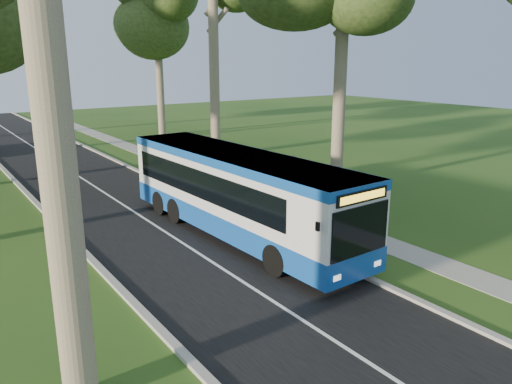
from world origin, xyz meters
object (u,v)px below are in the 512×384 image
Objects in this scene: bus at (238,194)px; bus_stop_sign at (375,233)px; bus_shelter at (297,181)px; litter_bin at (251,196)px.

bus_stop_sign is (1.74, -5.72, -0.35)m from bus.
bus_shelter is (3.25, 0.23, 0.05)m from bus.
bus_stop_sign is 6.14m from bus_shelter.
bus is 14.12× the size of litter_bin.
bus is 4.56m from litter_bin.
bus_stop_sign is at bearing -75.01° from bus.
bus is at bearing -157.81° from bus_shelter.
litter_bin is at bearing 114.65° from bus_shelter.
bus is 5.99m from bus_stop_sign.
bus reaches higher than bus_shelter.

